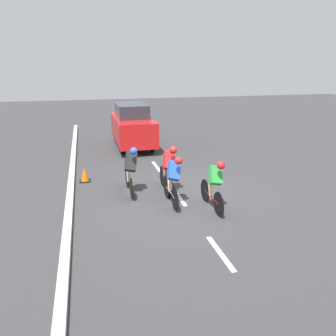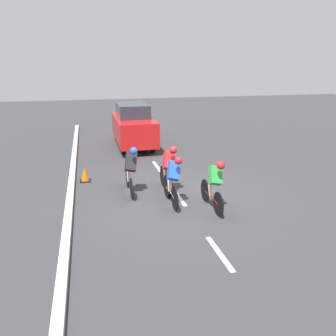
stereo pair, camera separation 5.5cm
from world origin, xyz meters
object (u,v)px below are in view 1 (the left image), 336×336
at_px(support_car, 132,125).
at_px(traffic_cone, 85,175).
at_px(cyclist_green, 214,183).
at_px(cyclist_blue, 173,179).
at_px(cyclist_black, 130,168).
at_px(cyclist_red, 168,167).

bearing_deg(support_car, traffic_cone, 62.98).
distance_m(cyclist_green, cyclist_blue, 1.17).
xyz_separation_m(cyclist_green, cyclist_black, (2.05, -1.72, 0.05)).
xyz_separation_m(cyclist_red, cyclist_green, (-0.90, 1.56, -0.06)).
relative_size(cyclist_green, traffic_cone, 3.43).
relative_size(cyclist_black, traffic_cone, 3.44).
distance_m(cyclist_green, cyclist_black, 2.68).
relative_size(cyclist_green, cyclist_blue, 1.02).
bearing_deg(cyclist_red, support_car, -88.21).
bearing_deg(cyclist_blue, cyclist_green, 149.60).
height_order(cyclist_blue, traffic_cone, cyclist_blue).
height_order(cyclist_green, cyclist_black, cyclist_black).
bearing_deg(cyclist_black, cyclist_blue, 132.78).
distance_m(cyclist_red, cyclist_blue, 0.97).
bearing_deg(cyclist_black, traffic_cone, -46.64).
height_order(cyclist_red, cyclist_black, cyclist_red).
xyz_separation_m(cyclist_red, cyclist_blue, (0.11, 0.96, -0.05)).
relative_size(cyclist_red, cyclist_blue, 1.00).
height_order(cyclist_black, cyclist_blue, cyclist_black).
bearing_deg(support_car, cyclist_red, 91.79).
distance_m(cyclist_green, support_car, 7.88).
relative_size(cyclist_red, support_car, 0.40).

